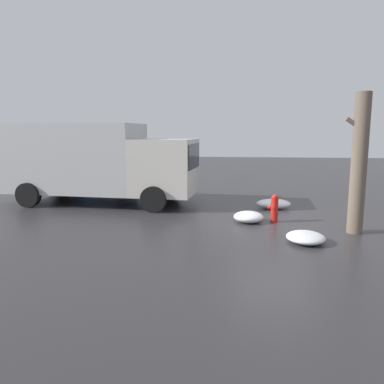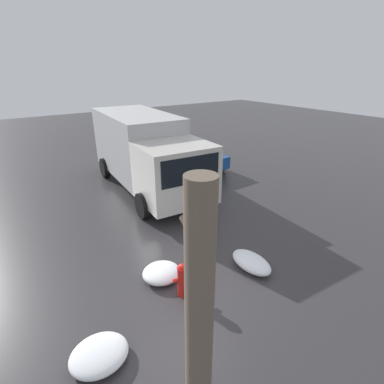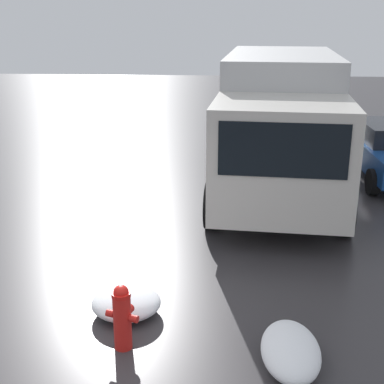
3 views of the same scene
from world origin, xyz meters
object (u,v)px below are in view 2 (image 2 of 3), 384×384
object	(u,v)px
parked_car	(189,154)
tree_trunk	(199,304)
delivery_truck	(145,150)
fire_hydrant	(182,279)

from	to	relation	value
parked_car	tree_trunk	bearing A→B (deg)	54.10
tree_trunk	delivery_truck	distance (m)	9.14
delivery_truck	parked_car	distance (m)	3.32
fire_hydrant	parked_car	distance (m)	9.27
delivery_truck	parked_car	xyz separation A→B (m)	(1.14, -2.98, -0.94)
delivery_truck	tree_trunk	bearing A→B (deg)	72.47
tree_trunk	parked_car	size ratio (longest dim) A/B	0.93
tree_trunk	parked_car	world-z (taller)	tree_trunk
fire_hydrant	parked_car	world-z (taller)	parked_car
tree_trunk	parked_car	xyz separation A→B (m)	(9.63, -6.35, -1.19)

